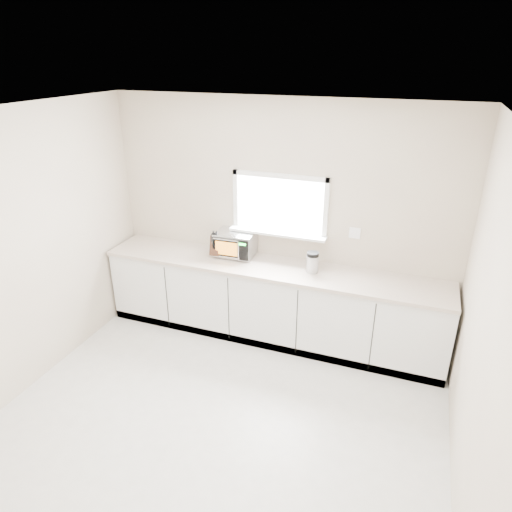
% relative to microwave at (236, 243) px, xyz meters
% --- Properties ---
extents(ground, '(4.00, 4.00, 0.00)m').
position_rel_microwave_xyz_m(ground, '(0.48, -1.83, -1.07)').
color(ground, beige).
rests_on(ground, ground).
extents(back_wall, '(4.00, 0.17, 2.70)m').
position_rel_microwave_xyz_m(back_wall, '(0.48, 0.17, 0.29)').
color(back_wall, beige).
rests_on(back_wall, ground).
extents(cabinets, '(3.92, 0.60, 0.88)m').
position_rel_microwave_xyz_m(cabinets, '(0.48, -0.13, -0.63)').
color(cabinets, silver).
rests_on(cabinets, ground).
extents(countertop, '(3.92, 0.64, 0.04)m').
position_rel_microwave_xyz_m(countertop, '(0.48, -0.14, -0.17)').
color(countertop, beige).
rests_on(countertop, cabinets).
extents(microwave, '(0.46, 0.38, 0.29)m').
position_rel_microwave_xyz_m(microwave, '(0.00, 0.00, 0.00)').
color(microwave, black).
rests_on(microwave, countertop).
extents(knife_block, '(0.12, 0.23, 0.33)m').
position_rel_microwave_xyz_m(knife_block, '(-0.20, -0.09, -0.01)').
color(knife_block, '#452918').
rests_on(knife_block, countertop).
extents(cutting_board, '(0.28, 0.07, 0.28)m').
position_rel_microwave_xyz_m(cutting_board, '(0.06, 0.11, -0.01)').
color(cutting_board, '#AF6C43').
rests_on(cutting_board, countertop).
extents(coffee_grinder, '(0.15, 0.15, 0.23)m').
position_rel_microwave_xyz_m(coffee_grinder, '(0.95, -0.12, -0.04)').
color(coffee_grinder, '#AFB1B6').
rests_on(coffee_grinder, countertop).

